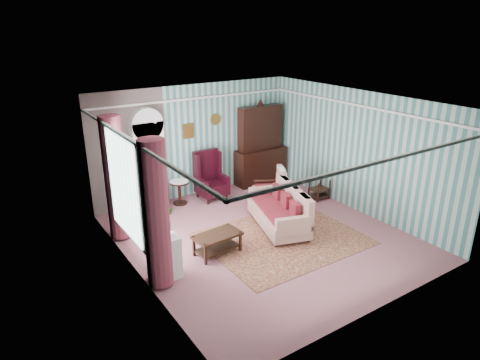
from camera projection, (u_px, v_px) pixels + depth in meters
floor at (263, 237)px, 9.21m from camera, size 6.00×6.00×0.00m
room_shell at (234, 150)px, 8.32m from camera, size 5.53×6.02×2.91m
bookcase at (149, 164)px, 10.34m from camera, size 0.80×0.28×2.24m
dresser_hutch at (261, 143)px, 11.90m from camera, size 1.50×0.56×2.36m
wingback_left at (147, 190)px, 10.08m from camera, size 0.76×0.80×1.25m
wingback_right at (212, 176)px, 10.98m from camera, size 0.76×0.80×1.25m
seated_woman at (147, 191)px, 10.09m from camera, size 0.44×0.40×1.18m
round_side_table at (180, 193)px, 10.77m from camera, size 0.50×0.50×0.60m
nest_table at (319, 189)px, 11.09m from camera, size 0.45×0.38×0.54m
plant_stand at (164, 259)px, 7.60m from camera, size 0.55×0.35×0.80m
rug at (282, 238)px, 9.12m from camera, size 3.20×2.60×0.01m
sofa at (278, 205)px, 9.46m from camera, size 1.50×2.12×1.09m
floral_armchair at (269, 190)px, 10.54m from camera, size 1.01×1.06×0.92m
coffee_table at (217, 244)px, 8.48m from camera, size 0.99×0.59×0.43m
potted_plant_a at (162, 232)px, 7.28m from camera, size 0.37×0.33×0.38m
potted_plant_b at (166, 221)px, 7.52m from camera, size 0.32×0.27×0.53m
potted_plant_c at (159, 228)px, 7.42m from camera, size 0.24×0.24×0.39m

